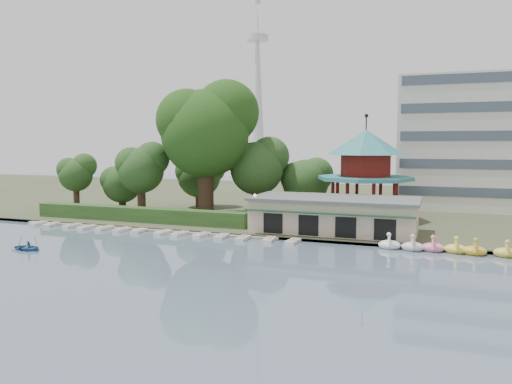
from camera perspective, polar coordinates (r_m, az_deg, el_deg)
The scene contains 14 objects.
ground_plane at distance 40.92m, azimuth -11.50°, elevation -9.27°, with size 220.00×220.00×0.00m, color slate.
shore at distance 88.72m, azimuth 6.33°, elevation -0.99°, with size 220.00×70.00×0.40m, color #424930.
embankment at distance 55.98m, azimuth -2.18°, elevation -4.94°, with size 220.00×0.60×0.30m, color gray.
dock at distance 61.39m, azimuth -12.67°, elevation -4.16°, with size 34.00×1.60×0.24m, color gray.
boathouse at distance 57.22m, azimuth 8.93°, elevation -2.52°, with size 18.60×9.39×3.90m.
pavilion at distance 66.28m, azimuth 12.38°, elevation 2.97°, with size 12.40×12.40×13.50m.
broadcast_tower at distance 186.13m, azimuth 0.16°, elevation 12.96°, with size 8.00×8.00×96.00m.
hedge at distance 65.56m, azimuth -13.34°, elevation -2.51°, with size 30.00×2.00×1.80m, color #2B4E20.
lamp_post at distance 56.51m, azimuth -0.13°, elevation -1.56°, with size 0.36×0.36×4.28m.
big_tree at distance 68.60m, azimuth -5.64°, elevation 7.44°, with size 13.15×12.25×18.64m.
small_trees at distance 73.06m, azimuth -5.82°, elevation 2.27°, with size 39.44×16.73×10.90m.
swan_boats at distance 51.29m, azimuth 24.26°, elevation -6.15°, with size 18.77×2.07×1.92m.
moored_rowboats at distance 59.19m, azimuth -11.87°, elevation -4.45°, with size 34.85×2.79×0.36m.
rowboat_with_passengers at distance 53.79m, azimuth -24.62°, elevation -5.58°, with size 4.73×3.65×2.01m.
Camera 1 is at (20.85, -33.62, 10.49)m, focal length 35.00 mm.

